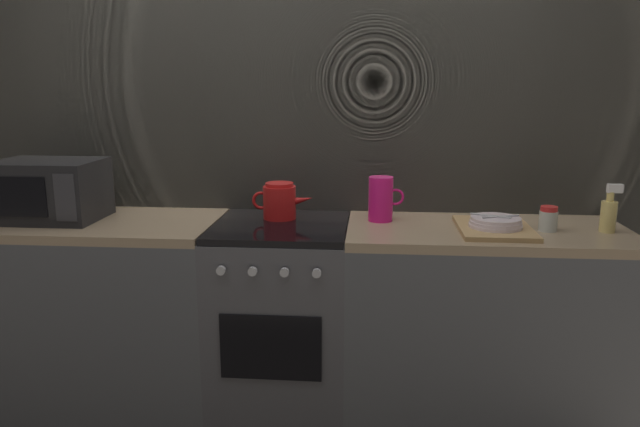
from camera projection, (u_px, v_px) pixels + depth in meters
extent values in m
plane|color=#6B6054|center=(283.00, 408.00, 2.85)|extent=(8.00, 8.00, 0.00)
cube|color=#B2AD9E|center=(290.00, 148.00, 2.91)|extent=(3.60, 0.05, 2.40)
cube|color=silver|center=(289.00, 149.00, 2.88)|extent=(3.58, 0.01, 2.39)
cube|color=#515459|center=(93.00, 317.00, 2.83)|extent=(1.20, 0.60, 0.86)
cube|color=#9E8466|center=(85.00, 224.00, 2.74)|extent=(1.20, 0.60, 0.04)
cube|color=#4C4C51|center=(282.00, 322.00, 2.75)|extent=(0.60, 0.60, 0.87)
cube|color=black|center=(280.00, 227.00, 2.66)|extent=(0.59, 0.59, 0.03)
cube|color=black|center=(271.00, 348.00, 2.45)|extent=(0.42, 0.01, 0.28)
cylinder|color=#B7B7BC|center=(221.00, 271.00, 2.39)|extent=(0.04, 0.02, 0.04)
cylinder|color=#B7B7BC|center=(253.00, 271.00, 2.38)|extent=(0.04, 0.02, 0.04)
cylinder|color=#B7B7BC|center=(284.00, 272.00, 2.37)|extent=(0.04, 0.02, 0.04)
cylinder|color=#B7B7BC|center=(317.00, 273.00, 2.35)|extent=(0.04, 0.02, 0.04)
cube|color=#515459|center=(481.00, 330.00, 2.68)|extent=(1.20, 0.60, 0.86)
cube|color=#9E8466|center=(487.00, 233.00, 2.58)|extent=(1.20, 0.60, 0.04)
cube|color=black|center=(49.00, 190.00, 2.72)|extent=(0.46, 0.34, 0.27)
cube|color=black|center=(15.00, 197.00, 2.55)|extent=(0.28, 0.01, 0.17)
cube|color=#333338|center=(65.00, 198.00, 2.54)|extent=(0.09, 0.01, 0.21)
cylinder|color=red|center=(280.00, 202.00, 2.74)|extent=(0.15, 0.15, 0.15)
cylinder|color=red|center=(279.00, 185.00, 2.72)|extent=(0.13, 0.13, 0.02)
cone|color=red|center=(303.00, 200.00, 2.73)|extent=(0.10, 0.04, 0.05)
torus|color=red|center=(261.00, 200.00, 2.75)|extent=(0.08, 0.01, 0.08)
cylinder|color=#E5197A|center=(381.00, 199.00, 2.69)|extent=(0.11, 0.11, 0.20)
torus|color=#E5197A|center=(396.00, 197.00, 2.69)|extent=(0.08, 0.01, 0.08)
cube|color=tan|center=(494.00, 228.00, 2.53)|extent=(0.30, 0.40, 0.02)
cylinder|color=silver|center=(495.00, 225.00, 2.51)|extent=(0.22, 0.22, 0.01)
cylinder|color=silver|center=(496.00, 222.00, 2.51)|extent=(0.21, 0.21, 0.01)
cylinder|color=silver|center=(496.00, 219.00, 2.50)|extent=(0.21, 0.21, 0.01)
cylinder|color=silver|center=(501.00, 216.00, 2.50)|extent=(0.16, 0.07, 0.01)
cube|color=silver|center=(491.00, 216.00, 2.51)|extent=(0.16, 0.09, 0.00)
cylinder|color=silver|center=(548.00, 221.00, 2.52)|extent=(0.08, 0.08, 0.08)
cylinder|color=red|center=(549.00, 209.00, 2.51)|extent=(0.07, 0.07, 0.02)
cylinder|color=#E5CC72|center=(608.00, 217.00, 2.50)|extent=(0.06, 0.06, 0.13)
cylinder|color=#E5CC72|center=(610.00, 197.00, 2.48)|extent=(0.03, 0.03, 0.04)
cube|color=white|center=(615.00, 188.00, 2.47)|extent=(0.06, 0.02, 0.04)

